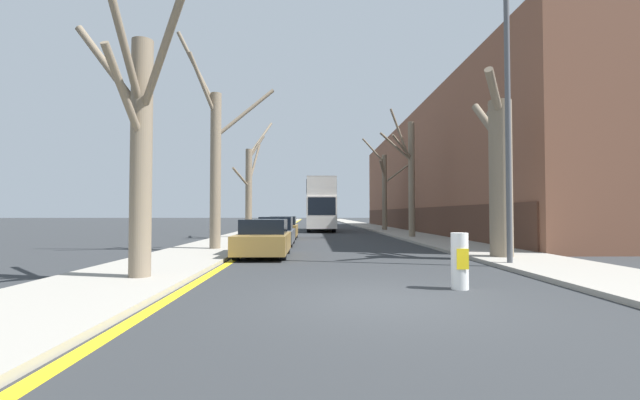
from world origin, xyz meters
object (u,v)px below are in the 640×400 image
object	(u,v)px
street_tree_left_1	(216,158)
street_tree_right_2	(384,189)
street_tree_right_0	(499,169)
traffic_bollard	(460,261)
lamp_post	(505,90)
street_tree_right_1	(410,175)
parked_car_2	(283,228)
street_tree_left_2	(250,186)
parked_car_1	(276,232)
parked_car_0	(264,239)
street_tree_left_0	(139,140)
double_decker_bus	(320,202)

from	to	relation	value
street_tree_left_1	street_tree_right_2	world-z (taller)	street_tree_left_1
street_tree_right_0	traffic_bollard	bearing A→B (deg)	-120.95
street_tree_right_0	lamp_post	size ratio (longest dim) A/B	0.64
street_tree_right_1	street_tree_right_2	bearing A→B (deg)	88.26
traffic_bollard	parked_car_2	bearing A→B (deg)	105.00
street_tree_left_2	street_tree_left_1	bearing A→B (deg)	-91.12
parked_car_1	lamp_post	world-z (taller)	lamp_post
street_tree_left_2	parked_car_1	xyz separation A→B (m)	(2.07, -5.41, -2.58)
parked_car_2	parked_car_0	bearing A→B (deg)	-90.00
street_tree_left_1	parked_car_0	size ratio (longest dim) A/B	2.27
parked_car_2	street_tree_left_1	bearing A→B (deg)	-104.35
street_tree_left_1	traffic_bollard	xyz separation A→B (m)	(7.01, -8.98, -3.26)
street_tree_left_2	lamp_post	bearing A→B (deg)	-55.97
street_tree_right_1	parked_car_1	size ratio (longest dim) A/B	1.86
street_tree_left_0	street_tree_right_0	bearing A→B (deg)	23.89
lamp_post	street_tree_left_1	bearing A→B (deg)	151.14
street_tree_left_0	street_tree_left_2	world-z (taller)	street_tree_left_2
street_tree_left_0	parked_car_0	size ratio (longest dim) A/B	1.74
street_tree_right_2	lamp_post	size ratio (longest dim) A/B	0.87
parked_car_2	lamp_post	world-z (taller)	lamp_post
street_tree_left_0	street_tree_left_2	distance (m)	16.72
double_decker_bus	parked_car_2	size ratio (longest dim) A/B	2.50
traffic_bollard	street_tree_left_0	bearing A→B (deg)	171.83
street_tree_right_2	street_tree_right_1	bearing A→B (deg)	-91.74
street_tree_left_0	street_tree_right_1	distance (m)	19.67
street_tree_left_2	street_tree_right_0	bearing A→B (deg)	-50.10
double_decker_bus	traffic_bollard	distance (m)	29.80
street_tree_right_0	parked_car_1	xyz separation A→B (m)	(-8.09, 6.76, -2.40)
parked_car_2	traffic_bollard	world-z (taller)	parked_car_2
street_tree_left_1	street_tree_left_0	bearing A→B (deg)	-89.69
street_tree_left_1	street_tree_left_2	size ratio (longest dim) A/B	1.17
parked_car_1	street_tree_left_0	bearing A→B (deg)	-101.01
street_tree_left_2	street_tree_right_2	xyz separation A→B (m)	(10.35, 11.47, 0.54)
double_decker_bus	street_tree_right_0	bearing A→B (deg)	-77.07
street_tree_left_0	double_decker_bus	distance (m)	29.05
double_decker_bus	parked_car_2	bearing A→B (deg)	-102.18
parked_car_0	lamp_post	distance (m)	9.26
street_tree_right_1	double_decker_bus	bearing A→B (deg)	114.43
street_tree_right_1	double_decker_bus	xyz separation A→B (m)	(-5.36, 11.81, -1.39)
lamp_post	street_tree_left_0	bearing A→B (deg)	-164.61
street_tree_left_2	lamp_post	world-z (taller)	lamp_post
street_tree_left_1	parked_car_0	bearing A→B (deg)	-44.63
parked_car_0	traffic_bollard	bearing A→B (deg)	-54.87
parked_car_0	traffic_bollard	distance (m)	8.27
street_tree_left_0	street_tree_left_1	size ratio (longest dim) A/B	0.77
street_tree_right_1	street_tree_right_2	world-z (taller)	street_tree_right_2
double_decker_bus	lamp_post	xyz separation A→B (m)	(4.86, -26.00, 2.64)
street_tree_left_0	parked_car_0	xyz separation A→B (m)	(2.20, 5.77, -2.59)
street_tree_left_0	parked_car_1	size ratio (longest dim) A/B	1.60
parked_car_2	traffic_bollard	distance (m)	18.39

